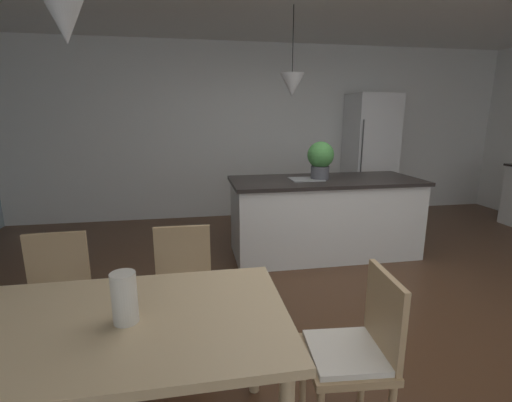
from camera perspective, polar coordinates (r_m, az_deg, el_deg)
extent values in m
cube|color=#4C301E|center=(3.25, 14.31, -17.06)|extent=(10.00, 8.40, 0.04)
cube|color=white|center=(5.93, 1.90, 10.84)|extent=(10.00, 0.12, 2.70)
cube|color=#D1B284|center=(1.76, -26.08, -17.60)|extent=(1.77, 0.88, 0.04)
cylinder|color=#D1B284|center=(2.21, -0.31, -20.54)|extent=(0.06, 0.06, 0.73)
cube|color=tan|center=(2.50, -11.46, -14.84)|extent=(0.41, 0.41, 0.04)
cube|color=white|center=(2.49, -11.50, -14.12)|extent=(0.37, 0.37, 0.03)
cube|color=tan|center=(2.57, -11.51, -8.42)|extent=(0.38, 0.04, 0.42)
cylinder|color=tan|center=(2.47, -7.17, -21.19)|extent=(0.04, 0.04, 0.41)
cylinder|color=tan|center=(2.49, -15.59, -21.29)|extent=(0.04, 0.04, 0.41)
cylinder|color=tan|center=(2.76, -7.37, -17.21)|extent=(0.04, 0.04, 0.41)
cylinder|color=tan|center=(2.78, -14.74, -17.34)|extent=(0.04, 0.04, 0.41)
cube|color=tan|center=(2.65, -29.46, -14.69)|extent=(0.41, 0.41, 0.04)
cube|color=white|center=(2.64, -29.55, -14.01)|extent=(0.37, 0.37, 0.03)
cube|color=tan|center=(2.72, -28.91, -8.64)|extent=(0.38, 0.04, 0.42)
cylinder|color=tan|center=(2.58, -26.18, -20.97)|extent=(0.04, 0.04, 0.41)
cylinder|color=tan|center=(2.68, -33.69, -20.47)|extent=(0.04, 0.04, 0.41)
cylinder|color=tan|center=(2.86, -24.50, -17.23)|extent=(0.04, 0.04, 0.41)
cylinder|color=tan|center=(2.95, -31.23, -16.98)|extent=(0.04, 0.04, 0.41)
cube|color=tan|center=(2.00, 14.03, -22.96)|extent=(0.43, 0.43, 0.04)
cube|color=white|center=(1.98, 14.09, -22.14)|extent=(0.39, 0.39, 0.03)
cube|color=tan|center=(1.94, 19.68, -16.55)|extent=(0.06, 0.38, 0.42)
cylinder|color=tan|center=(2.22, 7.49, -25.69)|extent=(0.04, 0.04, 0.41)
cylinder|color=tan|center=(2.31, 16.56, -24.45)|extent=(0.04, 0.04, 0.41)
cube|color=silver|center=(4.30, 10.68, -2.62)|extent=(2.10, 0.83, 0.88)
cube|color=black|center=(4.20, 10.94, 3.17)|extent=(2.16, 0.89, 0.04)
cube|color=gray|center=(4.12, 7.97, 3.44)|extent=(0.36, 0.30, 0.01)
cube|color=silver|center=(6.12, 17.54, 6.76)|extent=(0.69, 0.64, 1.94)
cylinder|color=#4C4C4C|center=(5.68, 16.35, 6.38)|extent=(0.02, 0.02, 1.17)
cone|color=#B7B7B7|center=(1.53, -28.18, 25.40)|extent=(0.21, 0.21, 0.23)
cylinder|color=black|center=(4.08, 5.89, 24.10)|extent=(0.01, 0.01, 0.66)
cone|color=#B7B7B7|center=(4.02, 5.73, 17.81)|extent=(0.25, 0.25, 0.24)
cylinder|color=#4C4C51|center=(4.16, 10.09, 4.44)|extent=(0.21, 0.21, 0.15)
sphere|color=#478C42|center=(4.14, 10.21, 7.20)|extent=(0.30, 0.30, 0.30)
cylinder|color=silver|center=(1.64, -20.12, -14.20)|extent=(0.10, 0.10, 0.22)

